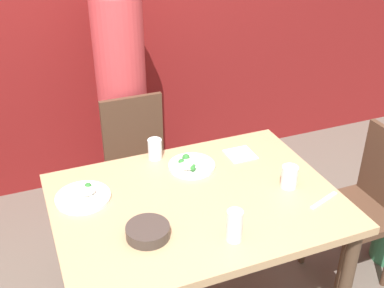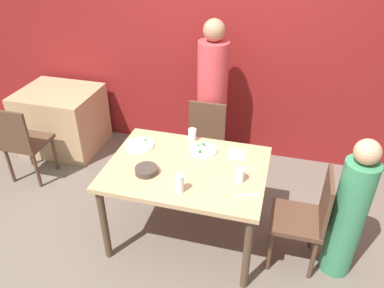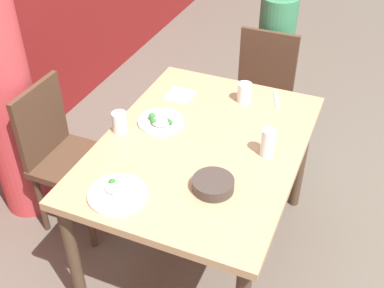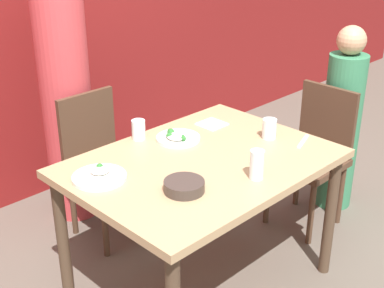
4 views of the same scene
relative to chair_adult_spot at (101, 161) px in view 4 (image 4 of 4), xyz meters
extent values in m
plane|color=#60564C|center=(0.04, -0.80, -0.48)|extent=(10.00, 10.00, 0.00)
cube|color=tan|center=(0.04, -0.80, 0.26)|extent=(1.27, 0.93, 0.04)
cylinder|color=#4C3828|center=(0.62, -1.21, -0.12)|extent=(0.06, 0.06, 0.72)
cylinder|color=#4C3828|center=(-0.53, -0.40, -0.12)|extent=(0.06, 0.06, 0.72)
cylinder|color=#4C3828|center=(0.62, -0.40, -0.12)|extent=(0.06, 0.06, 0.72)
cube|color=#4C3323|center=(0.00, -0.07, -0.05)|extent=(0.40, 0.40, 0.04)
cube|color=#4C3323|center=(0.00, 0.12, 0.19)|extent=(0.38, 0.03, 0.43)
cylinder|color=#4C3323|center=(-0.17, -0.23, -0.28)|extent=(0.04, 0.04, 0.41)
cylinder|color=#4C3323|center=(0.17, -0.23, -0.28)|extent=(0.04, 0.04, 0.41)
cylinder|color=#4C3323|center=(-0.17, 0.10, -0.28)|extent=(0.04, 0.04, 0.41)
cylinder|color=#4C3323|center=(0.17, 0.10, -0.28)|extent=(0.04, 0.04, 0.41)
cube|color=#4C3323|center=(0.95, -0.83, -0.05)|extent=(0.40, 0.40, 0.04)
cube|color=#4C3323|center=(1.14, -0.83, 0.19)|extent=(0.03, 0.38, 0.43)
cylinder|color=#4C3323|center=(0.79, -0.67, -0.28)|extent=(0.04, 0.04, 0.41)
cylinder|color=#4C3323|center=(0.79, -1.00, -0.28)|extent=(0.04, 0.04, 0.41)
cylinder|color=#4C3323|center=(1.12, -0.67, -0.28)|extent=(0.04, 0.04, 0.41)
cylinder|color=#4C3323|center=(1.12, -1.00, -0.28)|extent=(0.04, 0.04, 0.41)
cylinder|color=#C63D42|center=(0.00, 0.33, 0.23)|extent=(0.31, 0.31, 1.44)
cylinder|color=#387F56|center=(1.31, -0.83, 0.04)|extent=(0.25, 0.25, 1.05)
sphere|color=tan|center=(1.31, -0.83, 0.66)|extent=(0.18, 0.18, 0.18)
cylinder|color=#3D332D|center=(-0.23, -0.97, 0.30)|extent=(0.18, 0.18, 0.05)
cylinder|color=#BC5123|center=(-0.23, -0.97, 0.32)|extent=(0.16, 0.16, 0.01)
cylinder|color=white|center=(-0.43, -0.62, 0.29)|extent=(0.25, 0.25, 0.02)
ellipsoid|color=white|center=(-0.41, -0.60, 0.31)|extent=(0.09, 0.09, 0.02)
cone|color=orange|center=(-0.41, -0.58, 0.31)|extent=(0.02, 0.02, 0.03)
sphere|color=#2D702D|center=(-0.40, -0.57, 0.31)|extent=(0.03, 0.03, 0.03)
cylinder|color=white|center=(0.12, -0.55, 0.29)|extent=(0.23, 0.23, 0.02)
ellipsoid|color=white|center=(0.10, -0.56, 0.31)|extent=(0.10, 0.10, 0.02)
sphere|color=#2D702D|center=(0.07, -0.54, 0.31)|extent=(0.03, 0.03, 0.03)
sphere|color=#2D702D|center=(0.12, -0.59, 0.31)|extent=(0.03, 0.03, 0.03)
sphere|color=#2D702D|center=(0.11, -0.51, 0.31)|extent=(0.04, 0.04, 0.04)
sphere|color=#2D702D|center=(0.11, -0.61, 0.31)|extent=(0.03, 0.03, 0.03)
cylinder|color=silver|center=(0.08, -1.11, 0.35)|extent=(0.06, 0.06, 0.14)
cylinder|color=silver|center=(0.48, -0.87, 0.33)|extent=(0.08, 0.08, 0.11)
cylinder|color=silver|center=(-0.02, -0.40, 0.33)|extent=(0.07, 0.07, 0.11)
cube|color=white|center=(0.40, -0.53, 0.28)|extent=(0.14, 0.14, 0.01)
cube|color=silver|center=(0.57, -1.03, 0.28)|extent=(0.18, 0.08, 0.01)
camera|label=1|loc=(-0.63, -2.44, 1.57)|focal=45.00mm
camera|label=2|loc=(0.73, -3.15, 2.03)|focal=35.00mm
camera|label=3|loc=(-1.66, -1.47, 1.67)|focal=45.00mm
camera|label=4|loc=(-1.64, -2.44, 1.43)|focal=50.00mm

